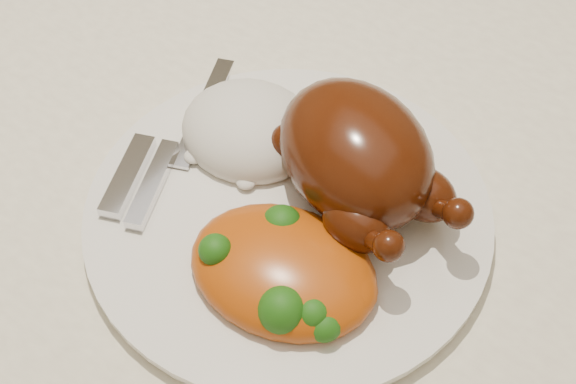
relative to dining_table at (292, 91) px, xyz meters
The scene contains 8 objects.
floor 0.67m from the dining_table, ahead, with size 4.00×4.00×0.00m, color brown.
dining_table is the anchor object (origin of this frame).
tablecloth 0.07m from the dining_table, ahead, with size 1.73×1.03×0.18m.
dinner_plate 0.26m from the dining_table, 53.89° to the right, with size 0.28×0.28×0.01m, color white.
roast_chicken 0.27m from the dining_table, 41.79° to the right, with size 0.17×0.14×0.08m.
rice_mound 0.21m from the dining_table, 63.80° to the right, with size 0.11×0.10×0.06m.
mac_and_cheese 0.32m from the dining_table, 53.67° to the right, with size 0.14×0.12×0.05m.
cutlery 0.25m from the dining_table, 79.06° to the right, with size 0.07×0.18×0.01m.
Camera 1 is at (0.35, -0.47, 1.23)m, focal length 50.00 mm.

